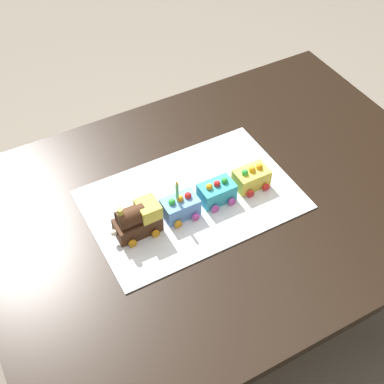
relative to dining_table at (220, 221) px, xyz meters
name	(u,v)px	position (x,y,z in m)	size (l,w,h in m)	color
ground_plane	(213,325)	(0.00, 0.00, -0.63)	(8.00, 8.00, 0.00)	gray
dining_table	(220,221)	(0.00, 0.00, 0.00)	(1.40, 1.00, 0.74)	black
cake_board	(192,200)	(-0.08, 0.03, 0.11)	(0.60, 0.40, 0.00)	silver
cake_locomotive	(138,221)	(-0.26, 0.00, 0.16)	(0.14, 0.08, 0.12)	#472816
cake_car_tanker_sky_blue	(181,208)	(-0.13, 0.00, 0.14)	(0.10, 0.08, 0.07)	#669EEA
cake_car_flatbed_turquoise	(217,193)	(-0.02, 0.00, 0.14)	(0.10, 0.08, 0.07)	#38B7C6
cake_car_caboose_lemon	(252,178)	(0.10, 0.00, 0.14)	(0.10, 0.08, 0.07)	#F4E04C
birthday_candle	(178,190)	(-0.14, 0.00, 0.21)	(0.01, 0.01, 0.07)	#66D872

